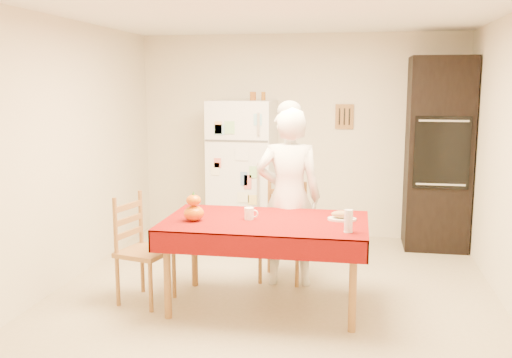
% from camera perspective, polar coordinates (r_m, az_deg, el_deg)
% --- Properties ---
extents(floor, '(4.50, 4.50, 0.00)m').
position_cam_1_polar(floor, '(5.24, 1.61, -11.69)').
color(floor, tan).
rests_on(floor, ground).
extents(room_shell, '(4.02, 4.52, 2.51)m').
position_cam_1_polar(room_shell, '(4.89, 1.71, 6.32)').
color(room_shell, beige).
rests_on(room_shell, ground).
extents(refrigerator, '(0.75, 0.74, 1.70)m').
position_cam_1_polar(refrigerator, '(6.93, -1.35, 0.82)').
color(refrigerator, white).
rests_on(refrigerator, floor).
extents(oven_cabinet, '(0.70, 0.62, 2.20)m').
position_cam_1_polar(oven_cabinet, '(6.86, 17.73, 2.41)').
color(oven_cabinet, black).
rests_on(oven_cabinet, floor).
extents(dining_table, '(1.70, 1.00, 0.76)m').
position_cam_1_polar(dining_table, '(4.82, 0.95, -4.92)').
color(dining_table, brown).
rests_on(dining_table, floor).
extents(chair_far, '(0.46, 0.44, 0.95)m').
position_cam_1_polar(chair_far, '(5.59, 2.85, -4.86)').
color(chair_far, brown).
rests_on(chair_far, floor).
extents(chair_left, '(0.49, 0.51, 0.95)m').
position_cam_1_polar(chair_left, '(5.10, -11.60, -6.46)').
color(chair_left, brown).
rests_on(chair_left, floor).
extents(seated_woman, '(0.65, 0.45, 1.69)m').
position_cam_1_polar(seated_woman, '(5.35, 3.29, -1.84)').
color(seated_woman, white).
rests_on(seated_woman, floor).
extents(coffee_mug, '(0.08, 0.08, 0.10)m').
position_cam_1_polar(coffee_mug, '(4.81, -0.70, -3.47)').
color(coffee_mug, white).
rests_on(coffee_mug, dining_table).
extents(pumpkin_lower, '(0.17, 0.17, 0.13)m').
position_cam_1_polar(pumpkin_lower, '(4.79, -6.24, -3.41)').
color(pumpkin_lower, red).
rests_on(pumpkin_lower, dining_table).
extents(pumpkin_upper, '(0.12, 0.12, 0.09)m').
position_cam_1_polar(pumpkin_upper, '(4.77, -6.26, -2.12)').
color(pumpkin_upper, red).
rests_on(pumpkin_upper, pumpkin_lower).
extents(wine_glass, '(0.07, 0.07, 0.18)m').
position_cam_1_polar(wine_glass, '(4.45, 9.23, -4.17)').
color(wine_glass, white).
rests_on(wine_glass, dining_table).
extents(bread_plate, '(0.24, 0.24, 0.02)m').
position_cam_1_polar(bread_plate, '(4.85, 8.59, -3.99)').
color(bread_plate, white).
rests_on(bread_plate, dining_table).
extents(bread_loaf, '(0.18, 0.10, 0.06)m').
position_cam_1_polar(bread_loaf, '(4.84, 8.60, -3.52)').
color(bread_loaf, '#A37450').
rests_on(bread_loaf, bread_plate).
extents(spice_jar_left, '(0.05, 0.05, 0.10)m').
position_cam_1_polar(spice_jar_left, '(6.88, -0.40, 8.29)').
color(spice_jar_left, '#92501A').
rests_on(spice_jar_left, refrigerator).
extents(spice_jar_mid, '(0.05, 0.05, 0.10)m').
position_cam_1_polar(spice_jar_mid, '(6.87, -0.21, 8.29)').
color(spice_jar_mid, brown).
rests_on(spice_jar_mid, refrigerator).
extents(spice_jar_right, '(0.05, 0.05, 0.10)m').
position_cam_1_polar(spice_jar_right, '(6.85, 0.75, 8.29)').
color(spice_jar_right, '#91561A').
rests_on(spice_jar_right, refrigerator).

